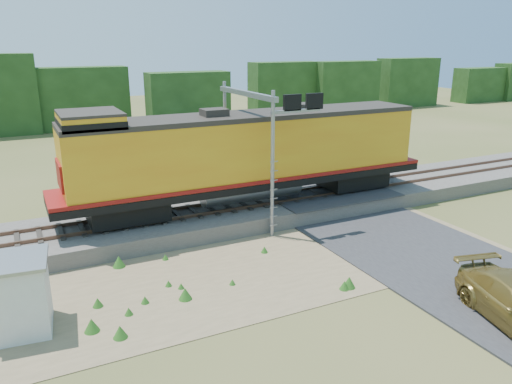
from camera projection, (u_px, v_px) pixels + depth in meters
ground at (265, 270)px, 20.50m from camera, size 140.00×140.00×0.00m
ballast at (211, 217)px, 25.53m from camera, size 70.00×5.00×0.80m
rails at (211, 208)px, 25.39m from camera, size 70.00×1.54×0.16m
dirt_shoulder at (215, 275)px, 20.07m from camera, size 26.00×8.00×0.03m
road at (386, 234)px, 24.07m from camera, size 7.00×66.00×0.86m
tree_line_north at (99, 100)px, 52.20m from camera, size 130.00×3.00×6.50m
weed_clumps at (182, 287)px, 19.10m from camera, size 15.00×6.20×0.56m
locomotive at (246, 154)px, 25.48m from camera, size 19.98×3.05×5.15m
shed at (16, 296)px, 15.86m from camera, size 2.33×2.33×2.52m
signal_gantry at (259, 122)px, 24.57m from camera, size 2.75×6.20×6.94m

